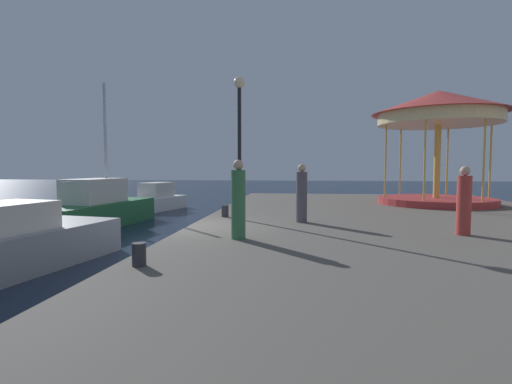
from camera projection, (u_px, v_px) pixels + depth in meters
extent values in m
plane|color=#162338|center=(190.00, 252.00, 11.36)|extent=(120.00, 120.00, 0.00)
cube|color=#5B564F|center=(429.00, 244.00, 10.54)|extent=(13.47, 27.78, 0.80)
cube|color=#236638|center=(96.00, 215.00, 16.13)|extent=(2.76, 6.23, 1.02)
cube|color=beige|center=(95.00, 191.00, 16.00)|extent=(1.74, 2.80, 1.00)
cylinder|color=silver|center=(105.00, 142.00, 16.64)|extent=(0.12, 0.12, 5.08)
cylinder|color=silver|center=(86.00, 182.00, 15.43)|extent=(0.41, 2.70, 0.08)
cube|color=gray|center=(7.00, 252.00, 9.18)|extent=(3.08, 6.08, 0.97)
cube|color=#4C6070|center=(38.00, 207.00, 10.03)|extent=(1.27, 0.31, 0.31)
cube|color=white|center=(155.00, 204.00, 22.38)|extent=(2.78, 4.47, 0.77)
cube|color=beige|center=(156.00, 190.00, 22.48)|extent=(1.68, 2.08, 0.83)
cube|color=#4C6070|center=(165.00, 186.00, 23.32)|extent=(1.08, 0.37, 0.37)
cylinder|color=#B23333|center=(436.00, 201.00, 17.68)|extent=(5.06, 5.06, 0.30)
cylinder|color=gold|center=(437.00, 161.00, 17.56)|extent=(0.28, 0.28, 3.31)
cylinder|color=#F2E099|center=(438.00, 119.00, 17.44)|extent=(5.27, 5.27, 0.50)
cone|color=#C63D38|center=(439.00, 102.00, 17.39)|extent=(5.86, 5.86, 1.03)
cylinder|color=gold|center=(490.00, 161.00, 17.29)|extent=(0.08, 0.08, 3.31)
cylinder|color=gold|center=(447.00, 162.00, 19.38)|extent=(0.08, 0.08, 3.31)
cylinder|color=gold|center=(400.00, 162.00, 19.65)|extent=(0.08, 0.08, 3.31)
cylinder|color=gold|center=(386.00, 162.00, 17.83)|extent=(0.08, 0.08, 3.31)
cylinder|color=gold|center=(425.00, 161.00, 15.74)|extent=(0.08, 0.08, 3.31)
cylinder|color=gold|center=(484.00, 161.00, 15.47)|extent=(0.08, 0.08, 3.31)
cylinder|color=black|center=(239.00, 155.00, 12.40)|extent=(0.12, 0.12, 4.21)
sphere|color=#F9E5B2|center=(239.00, 82.00, 12.25)|extent=(0.36, 0.36, 0.36)
cylinder|color=#2D2D33|center=(139.00, 254.00, 6.65)|extent=(0.24, 0.24, 0.40)
cylinder|color=#2D2D33|center=(225.00, 211.00, 13.20)|extent=(0.24, 0.24, 0.40)
cylinder|color=#B23833|center=(464.00, 205.00, 9.66)|extent=(0.34, 0.34, 1.49)
sphere|color=tan|center=(465.00, 171.00, 9.60)|extent=(0.24, 0.24, 0.24)
cylinder|color=#514C56|center=(302.00, 197.00, 11.90)|extent=(0.34, 0.34, 1.55)
sphere|color=tan|center=(302.00, 168.00, 11.84)|extent=(0.24, 0.24, 0.24)
cylinder|color=#387247|center=(238.00, 205.00, 9.13)|extent=(0.34, 0.34, 1.64)
sphere|color=tan|center=(238.00, 165.00, 9.07)|extent=(0.24, 0.24, 0.24)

